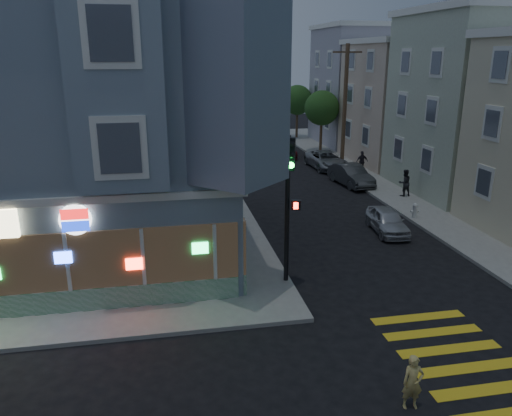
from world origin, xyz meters
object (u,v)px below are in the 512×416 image
object	(u,v)px
street_tree_far	(297,100)
parked_car_a	(387,221)
street_tree_near	(322,108)
fire_hydrant	(415,210)
running_child	(413,382)
pedestrian_b	(362,161)
traffic_signal	(289,186)
utility_pole	(345,105)
pedestrian_a	(405,183)
parked_car_d	(326,160)
parked_car_b	(351,175)
parked_car_c	(283,149)

from	to	relation	value
street_tree_far	parked_car_a	bearing A→B (deg)	-96.27
street_tree_near	fire_hydrant	xyz separation A→B (m)	(-0.90, -18.90, -3.37)
fire_hydrant	running_child	bearing A→B (deg)	-117.96
pedestrian_b	running_child	bearing A→B (deg)	68.33
traffic_signal	fire_hydrant	distance (m)	11.04
utility_pole	running_child	distance (m)	27.83
pedestrian_a	parked_car_d	bearing A→B (deg)	-83.42
parked_car_a	fire_hydrant	distance (m)	2.63
street_tree_near	traffic_signal	distance (m)	26.83
street_tree_near	parked_car_a	xyz separation A→B (m)	(-3.11, -20.33, -3.34)
street_tree_near	running_child	size ratio (longest dim) A/B	3.70
pedestrian_a	parked_car_a	xyz separation A→B (m)	(-3.63, -5.48, -0.37)
pedestrian_b	parked_car_b	bearing A→B (deg)	54.60
parked_car_a	fire_hydrant	world-z (taller)	parked_car_a
street_tree_far	pedestrian_b	bearing A→B (deg)	-88.21
street_tree_far	parked_car_c	size ratio (longest dim) A/B	1.20
pedestrian_a	parked_car_d	distance (m)	9.00
parked_car_b	parked_car_c	distance (m)	10.61
street_tree_far	parked_car_d	world-z (taller)	street_tree_far
street_tree_near	street_tree_far	bearing A→B (deg)	90.00
running_child	parked_car_b	size ratio (longest dim) A/B	0.34
pedestrian_b	parked_car_b	distance (m)	3.67
pedestrian_a	parked_car_c	bearing A→B (deg)	-79.96
parked_car_a	traffic_signal	bearing A→B (deg)	-136.48
pedestrian_b	fire_hydrant	world-z (taller)	pedestrian_b
pedestrian_a	fire_hydrant	distance (m)	4.32
utility_pole	pedestrian_a	size ratio (longest dim) A/B	5.51
pedestrian_b	fire_hydrant	xyz separation A→B (m)	(-1.41, -10.68, -0.35)
parked_car_b	street_tree_far	bearing A→B (deg)	78.65
street_tree_far	parked_car_d	bearing A→B (deg)	-96.08
pedestrian_b	parked_car_b	world-z (taller)	pedestrian_b
street_tree_near	pedestrian_a	world-z (taller)	street_tree_near
utility_pole	fire_hydrant	size ratio (longest dim) A/B	11.38
pedestrian_a	pedestrian_b	world-z (taller)	pedestrian_a
pedestrian_a	parked_car_c	xyz separation A→B (m)	(-4.12, 13.96, -0.33)
pedestrian_a	fire_hydrant	bearing A→B (deg)	64.32
utility_pole	parked_car_b	bearing A→B (deg)	-103.82
street_tree_near	pedestrian_b	size ratio (longest dim) A/B	3.47
pedestrian_b	parked_car_b	size ratio (longest dim) A/B	0.36
running_child	fire_hydrant	size ratio (longest dim) A/B	1.81
parked_car_c	fire_hydrant	distance (m)	18.22
street_tree_far	fire_hydrant	size ratio (longest dim) A/B	6.70
utility_pole	running_child	bearing A→B (deg)	-106.58
street_tree_near	fire_hydrant	bearing A→B (deg)	-92.73
utility_pole	parked_car_a	distance (m)	15.22
pedestrian_a	parked_car_a	bearing A→B (deg)	50.08
pedestrian_a	pedestrian_b	distance (m)	6.63
street_tree_near	running_child	xyz separation A→B (m)	(-8.05, -32.38, -3.22)
street_tree_near	street_tree_far	world-z (taller)	same
street_tree_far	running_child	xyz separation A→B (m)	(-8.05, -40.38, -3.22)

